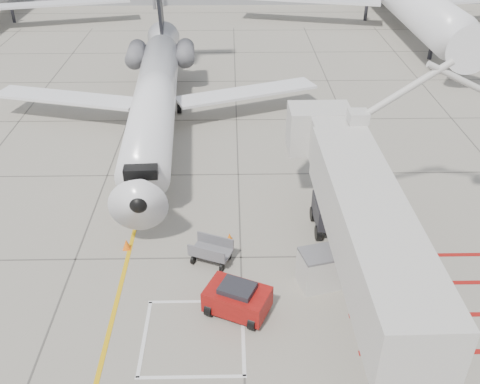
{
  "coord_description": "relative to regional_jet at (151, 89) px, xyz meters",
  "views": [
    {
      "loc": [
        -0.41,
        -16.23,
        16.49
      ],
      "look_at": [
        0.0,
        6.0,
        2.5
      ],
      "focal_mm": 40.0,
      "sensor_mm": 36.0,
      "label": 1
    }
  ],
  "objects": [
    {
      "name": "ground_plane",
      "position": [
        5.49,
        -15.98,
        -4.04
      ],
      "size": [
        260.0,
        260.0,
        0.0
      ],
      "primitive_type": "plane",
      "color": "gray",
      "rests_on": "ground"
    },
    {
      "name": "regional_jet",
      "position": [
        0.0,
        0.0,
        0.0
      ],
      "size": [
        26.16,
        32.16,
        8.07
      ],
      "primitive_type": null,
      "rotation": [
        0.0,
        0.0,
        0.06
      ],
      "color": "white",
      "rests_on": "ground_plane"
    },
    {
      "name": "jet_bridge",
      "position": [
        10.45,
        -15.39,
        -0.43
      ],
      "size": [
        8.79,
        18.16,
        7.22
      ],
      "primitive_type": null,
      "rotation": [
        0.0,
        0.0,
        0.01
      ],
      "color": "beige",
      "rests_on": "ground_plane"
    },
    {
      "name": "pushback_tug",
      "position": [
        5.27,
        -15.61,
        -3.27
      ],
      "size": [
        3.06,
        2.58,
        1.53
      ],
      "primitive_type": null,
      "rotation": [
        0.0,
        0.0,
        -0.43
      ],
      "color": "maroon",
      "rests_on": "ground_plane"
    },
    {
      "name": "baggage_cart",
      "position": [
        4.07,
        -12.23,
        -3.44
      ],
      "size": [
        2.2,
        1.82,
        1.19
      ],
      "primitive_type": null,
      "rotation": [
        0.0,
        0.0,
        -0.39
      ],
      "color": "#5E5D63",
      "rests_on": "ground_plane"
    },
    {
      "name": "ground_power_unit",
      "position": [
        9.24,
        -13.89,
        -3.13
      ],
      "size": [
        2.55,
        1.87,
        1.81
      ],
      "primitive_type": null,
      "rotation": [
        0.0,
        0.0,
        0.25
      ],
      "color": "beige",
      "rests_on": "ground_plane"
    },
    {
      "name": "cone_nose",
      "position": [
        -0.14,
        -11.18,
        -3.76
      ],
      "size": [
        0.4,
        0.4,
        0.55
      ],
      "primitive_type": "cone",
      "color": "orange",
      "rests_on": "ground_plane"
    },
    {
      "name": "cone_side",
      "position": [
        4.95,
        -10.6,
        -3.82
      ],
      "size": [
        0.32,
        0.32,
        0.44
      ],
      "primitive_type": "cone",
      "color": "orange",
      "rests_on": "ground_plane"
    }
  ]
}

